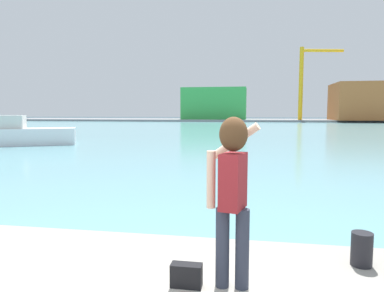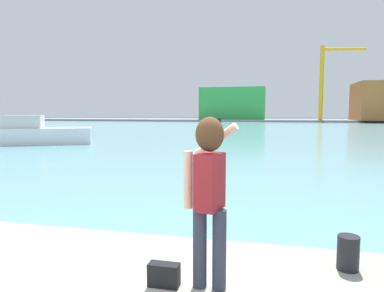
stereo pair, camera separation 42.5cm
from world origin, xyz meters
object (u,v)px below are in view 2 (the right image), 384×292
object	(u,v)px
boat_moored	(35,134)
warehouse_left	(233,104)
person_photographer	(209,185)
handbag	(164,275)
port_crane	(326,76)
harbor_bollard	(348,253)

from	to	relation	value
boat_moored	warehouse_left	size ratio (longest dim) A/B	0.47
person_photographer	warehouse_left	world-z (taller)	warehouse_left
handbag	port_crane	size ratio (longest dim) A/B	0.02
handbag	harbor_bollard	distance (m)	2.10
handbag	warehouse_left	size ratio (longest dim) A/B	0.02
warehouse_left	port_crane	size ratio (longest dim) A/B	0.97
warehouse_left	boat_moored	bearing A→B (deg)	-95.39
harbor_bollard	boat_moored	world-z (taller)	boat_moored
port_crane	person_photographer	bearing A→B (deg)	-98.50
harbor_bollard	boat_moored	size ratio (longest dim) A/B	0.05
warehouse_left	harbor_bollard	bearing A→B (deg)	-82.73
harbor_bollard	warehouse_left	world-z (taller)	warehouse_left
boat_moored	warehouse_left	bearing A→B (deg)	58.56
person_photographer	port_crane	size ratio (longest dim) A/B	0.10
person_photographer	port_crane	bearing A→B (deg)	6.17
handbag	boat_moored	bearing A→B (deg)	130.00
handbag	port_crane	distance (m)	86.56
handbag	boat_moored	distance (m)	24.99
person_photographer	warehouse_left	xyz separation A→B (m)	(-9.86, 89.59, 2.96)
harbor_bollard	port_crane	distance (m)	85.45
warehouse_left	port_crane	bearing A→B (deg)	-11.84
person_photographer	warehouse_left	bearing A→B (deg)	20.94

